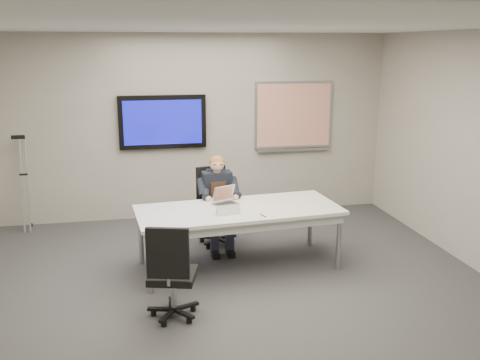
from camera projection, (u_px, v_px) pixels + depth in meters
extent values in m
cube|color=#363638|center=(233.00, 300.00, 5.66)|extent=(6.00, 6.00, 0.02)
cube|color=silver|center=(232.00, 25.00, 4.97)|extent=(6.00, 6.00, 0.02)
cube|color=#9C968D|center=(196.00, 127.00, 8.17)|extent=(6.00, 0.02, 2.80)
cube|color=#9C968D|center=(353.00, 316.00, 2.47)|extent=(6.00, 0.02, 2.80)
cube|color=silver|center=(239.00, 210.00, 6.34)|extent=(2.48, 1.20, 0.04)
cube|color=silver|center=(239.00, 216.00, 6.36)|extent=(2.37, 1.09, 0.10)
cylinder|color=#979A9F|center=(150.00, 263.00, 5.73)|extent=(0.06, 0.06, 0.70)
cylinder|color=#979A9F|center=(339.00, 242.00, 6.34)|extent=(0.06, 0.06, 0.70)
cylinder|color=#979A9F|center=(141.00, 237.00, 6.51)|extent=(0.06, 0.06, 0.70)
cylinder|color=#979A9F|center=(310.00, 220.00, 7.12)|extent=(0.06, 0.06, 0.70)
cube|color=black|center=(163.00, 122.00, 8.00)|extent=(1.30, 0.08, 0.80)
cube|color=#0C0E89|center=(163.00, 122.00, 7.95)|extent=(1.16, 0.01, 0.66)
cube|color=#979A9F|center=(294.00, 115.00, 8.41)|extent=(1.25, 0.04, 1.05)
cube|color=silver|center=(294.00, 115.00, 8.39)|extent=(1.18, 0.01, 0.98)
cube|color=#979A9F|center=(293.00, 150.00, 8.51)|extent=(1.18, 0.05, 0.04)
cylinder|color=#979A9F|center=(217.00, 224.00, 7.20)|extent=(0.06, 0.06, 0.35)
cube|color=black|center=(217.00, 212.00, 7.16)|extent=(0.53, 0.53, 0.07)
cube|color=black|center=(211.00, 184.00, 7.27)|extent=(0.41, 0.13, 0.51)
cylinder|color=#979A9F|center=(174.00, 291.00, 5.25)|extent=(0.06, 0.06, 0.34)
cube|color=black|center=(173.00, 275.00, 5.21)|extent=(0.54, 0.54, 0.07)
cube|color=black|center=(168.00, 253.00, 4.93)|extent=(0.40, 0.15, 0.50)
cube|color=black|center=(217.00, 191.00, 7.05)|extent=(0.39, 0.24, 0.52)
cube|color=#3B2518|center=(218.00, 191.00, 6.94)|extent=(0.20, 0.03, 0.25)
sphere|color=#E9AD8F|center=(217.00, 164.00, 6.94)|extent=(0.19, 0.19, 0.19)
ellipsoid|color=brown|center=(217.00, 162.00, 6.94)|extent=(0.20, 0.20, 0.17)
cube|color=silver|center=(226.00, 204.00, 6.46)|extent=(0.36, 0.31, 0.02)
cube|color=black|center=(226.00, 204.00, 6.45)|extent=(0.29, 0.24, 0.00)
cube|color=silver|center=(224.00, 193.00, 6.56)|extent=(0.30, 0.19, 0.20)
cube|color=red|center=(224.00, 193.00, 6.56)|extent=(0.26, 0.16, 0.16)
cylinder|color=black|center=(263.00, 216.00, 6.04)|extent=(0.05, 0.12, 0.01)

